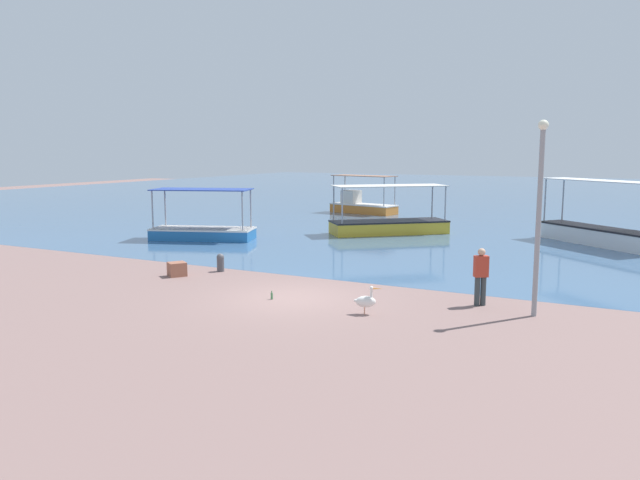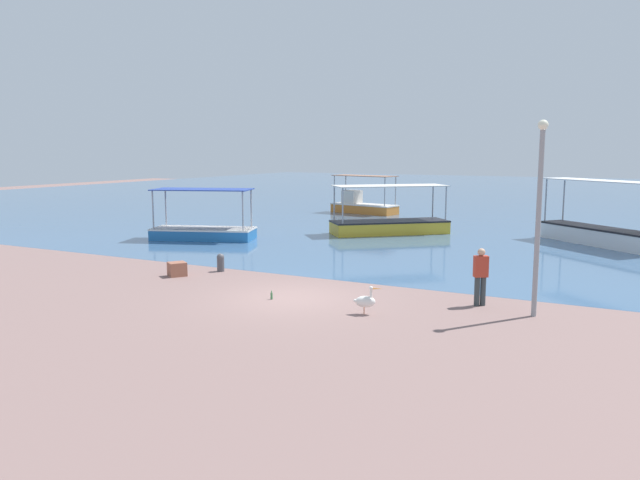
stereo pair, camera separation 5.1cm
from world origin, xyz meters
The scene contains 12 objects.
ground centered at (0.00, 0.00, 0.00)m, with size 120.00×120.00×0.00m, color #7E625D.
harbor_water centered at (0.00, 48.00, 0.00)m, with size 110.00×90.00×0.00m, color #3F6287.
fishing_boat_center centered at (-2.70, 15.29, 0.53)m, with size 6.07×5.62×2.61m.
fishing_boat_outer centered at (-10.29, 8.91, 0.49)m, with size 5.48×3.56×2.55m.
fishing_boat_near_left centered at (-8.44, 24.75, 0.62)m, with size 5.11×2.61×2.69m.
fishing_boat_far_left centered at (7.74, 16.06, 0.60)m, with size 6.16×5.51×3.08m.
pelican centered at (2.77, -0.71, 0.38)m, with size 0.78×0.45×0.80m.
lamp_post centered at (6.93, 1.23, 3.00)m, with size 0.28×0.28×5.29m.
mooring_bollard centered at (-4.47, 2.45, 0.36)m, with size 0.28×0.28×0.67m.
fisherman_standing centered at (5.34, 1.73, 0.91)m, with size 0.46×0.40×1.69m.
cargo_crate centered at (-5.34, 1.02, 0.25)m, with size 0.60×0.55×0.50m, color #955A44.
glass_bottle centered at (-0.45, -0.42, 0.11)m, with size 0.07×0.07×0.27m.
Camera 2 is at (9.37, -16.16, 4.51)m, focal length 35.00 mm.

